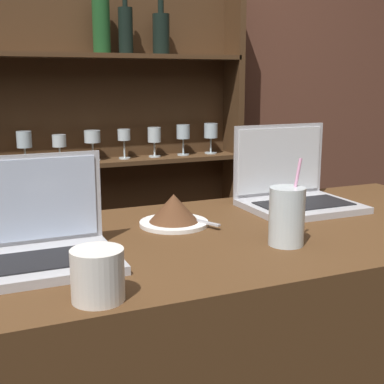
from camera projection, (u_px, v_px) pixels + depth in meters
name	position (u px, v px, depth m)	size (l,w,h in m)	color
back_wall	(83.00, 86.00, 2.40)	(7.00, 0.06, 2.70)	brown
back_shelf	(93.00, 171.00, 2.42)	(1.42, 0.18, 1.85)	#472D19
laptop_near	(34.00, 241.00, 1.08)	(0.31, 0.22, 0.21)	#ADADB2
laptop_far	(294.00, 190.00, 1.55)	(0.31, 0.25, 0.23)	#ADADB2
cake_plate	(174.00, 211.00, 1.35)	(0.18, 0.18, 0.08)	white
water_glass	(287.00, 216.00, 1.19)	(0.08, 0.08, 0.19)	silver
coffee_cup	(98.00, 275.00, 0.89)	(0.09, 0.09, 0.09)	silver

